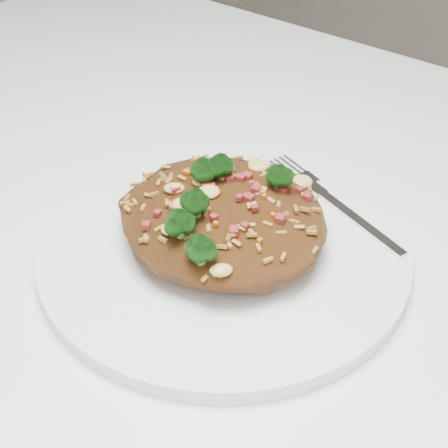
{
  "coord_description": "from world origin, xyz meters",
  "views": [
    {
      "loc": [
        0.27,
        -0.33,
        1.08
      ],
      "look_at": [
        0.03,
        -0.04,
        0.78
      ],
      "focal_mm": 50.0,
      "sensor_mm": 36.0,
      "label": 1
    }
  ],
  "objects_px": {
    "plate": "(224,245)",
    "fried_rice": "(224,209)",
    "dining_table": "(226,288)",
    "fork": "(340,207)"
  },
  "relations": [
    {
      "from": "fried_rice",
      "to": "fork",
      "type": "height_order",
      "value": "fried_rice"
    },
    {
      "from": "dining_table",
      "to": "plate",
      "type": "height_order",
      "value": "plate"
    },
    {
      "from": "dining_table",
      "to": "plate",
      "type": "relative_size",
      "value": 4.11
    },
    {
      "from": "plate",
      "to": "fried_rice",
      "type": "xyz_separation_m",
      "value": [
        0.0,
        -0.0,
        0.04
      ]
    },
    {
      "from": "dining_table",
      "to": "fork",
      "type": "bearing_deg",
      "value": 32.32
    },
    {
      "from": "dining_table",
      "to": "fried_rice",
      "type": "relative_size",
      "value": 7.22
    },
    {
      "from": "dining_table",
      "to": "fork",
      "type": "xyz_separation_m",
      "value": [
        0.08,
        0.05,
        0.11
      ]
    },
    {
      "from": "plate",
      "to": "fried_rice",
      "type": "distance_m",
      "value": 0.04
    },
    {
      "from": "dining_table",
      "to": "fried_rice",
      "type": "xyz_separation_m",
      "value": [
        0.03,
        -0.04,
        0.13
      ]
    },
    {
      "from": "plate",
      "to": "fork",
      "type": "distance_m",
      "value": 0.11
    }
  ]
}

